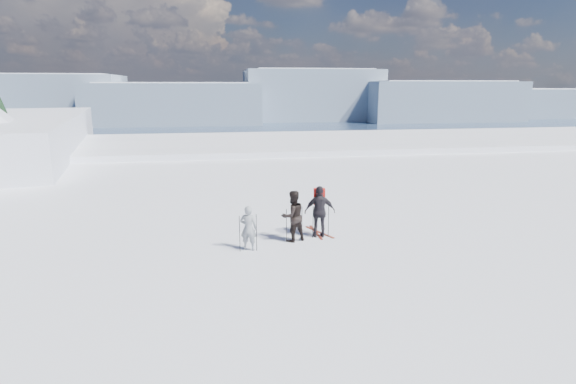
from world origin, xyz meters
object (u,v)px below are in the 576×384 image
skier_grey (248,228)px  skier_pack (320,212)px  skier_dark (293,216)px  skis_loose (318,232)px

skier_grey → skier_pack: 2.90m
skier_pack → skier_grey: bearing=26.7°
skier_grey → skier_dark: skier_dark is taller
skier_dark → skis_loose: (1.11, 0.76, -0.92)m
skier_pack → skis_loose: bearing=-88.3°
skier_grey → skier_dark: bearing=-139.9°
skier_dark → skier_pack: 1.11m
skier_pack → skier_dark: bearing=22.5°
skier_dark → skis_loose: skier_dark is taller
skier_dark → skis_loose: size_ratio=1.10×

